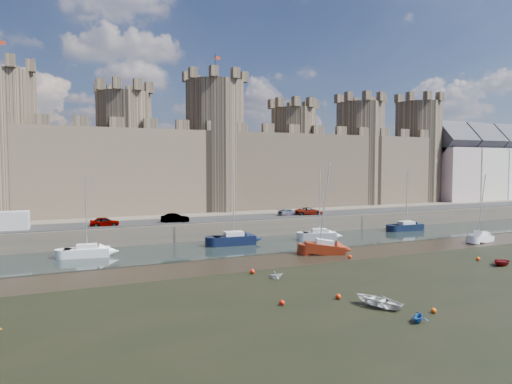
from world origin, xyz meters
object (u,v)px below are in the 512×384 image
(car_1, at_px, (175,218))
(sailboat_3, at_px, (406,226))
(car_2, at_px, (289,212))
(sailboat_0, at_px, (87,251))
(van, at_px, (5,221))
(sailboat_4, at_px, (324,248))
(dinghy_1, at_px, (418,317))
(car_3, at_px, (309,211))
(car_0, at_px, (105,222))
(sailboat_2, at_px, (319,235))
(sailboat_1, at_px, (234,239))
(sailboat_5, at_px, (481,237))

(car_1, xyz_separation_m, sailboat_3, (36.27, -6.50, -2.41))
(car_2, xyz_separation_m, sailboat_0, (-31.26, -8.97, -2.29))
(van, bearing_deg, sailboat_4, -23.69)
(van, relative_size, dinghy_1, 3.79)
(car_3, height_order, sailboat_0, sailboat_0)
(car_0, height_order, sailboat_2, sailboat_2)
(sailboat_4, bearing_deg, dinghy_1, -86.83)
(car_2, height_order, car_3, car_3)
(sailboat_2, bearing_deg, sailboat_3, 29.22)
(van, xyz_separation_m, dinghy_1, (27.60, -40.86, -3.31))
(car_0, distance_m, car_1, 9.49)
(car_1, height_order, car_2, car_1)
(car_1, bearing_deg, sailboat_2, -100.18)
(sailboat_1, relative_size, sailboat_3, 1.17)
(car_2, bearing_deg, car_3, -114.14)
(sailboat_1, distance_m, dinghy_1, 32.71)
(car_3, xyz_separation_m, sailboat_5, (15.97, -19.27, -2.44))
(car_3, bearing_deg, sailboat_2, 170.66)
(dinghy_1, bearing_deg, car_1, -24.50)
(car_1, bearing_deg, sailboat_1, -125.30)
(car_0, bearing_deg, sailboat_4, -119.24)
(car_2, relative_size, sailboat_0, 0.40)
(sailboat_0, relative_size, sailboat_4, 0.84)
(dinghy_1, bearing_deg, sailboat_5, -90.11)
(dinghy_1, bearing_deg, sailboat_0, -3.53)
(car_3, bearing_deg, sailboat_5, -127.24)
(car_1, relative_size, van, 0.74)
(sailboat_0, xyz_separation_m, sailboat_1, (18.33, 0.40, 0.12))
(car_1, xyz_separation_m, sailboat_2, (18.47, -8.63, -2.35))
(car_0, distance_m, sailboat_5, 51.31)
(van, xyz_separation_m, sailboat_3, (57.44, -7.43, -2.94))
(sailboat_2, xyz_separation_m, dinghy_1, (-12.03, -31.31, -0.43))
(sailboat_3, relative_size, sailboat_5, 1.01)
(sailboat_1, xyz_separation_m, sailboat_2, (12.44, -1.40, -0.05))
(sailboat_5, bearing_deg, car_1, 139.92)
(car_1, bearing_deg, dinghy_1, -155.99)
(car_1, bearing_deg, sailboat_0, 136.68)
(car_1, xyz_separation_m, dinghy_1, (6.44, -39.93, -2.78))
(sailboat_1, bearing_deg, car_0, 159.25)
(sailboat_1, xyz_separation_m, sailboat_5, (32.12, -11.68, -0.17))
(van, bearing_deg, sailboat_5, -14.61)
(car_1, xyz_separation_m, sailboat_1, (6.03, -7.23, -2.30))
(car_3, relative_size, sailboat_1, 0.40)
(car_2, height_order, sailboat_0, sailboat_0)
(sailboat_4, height_order, sailboat_5, sailboat_4)
(sailboat_3, bearing_deg, sailboat_5, -78.85)
(sailboat_3, xyz_separation_m, sailboat_5, (1.88, -12.41, -0.06))
(sailboat_2, relative_size, sailboat_3, 1.06)
(car_2, distance_m, sailboat_4, 19.47)
(dinghy_1, bearing_deg, sailboat_2, -54.67)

